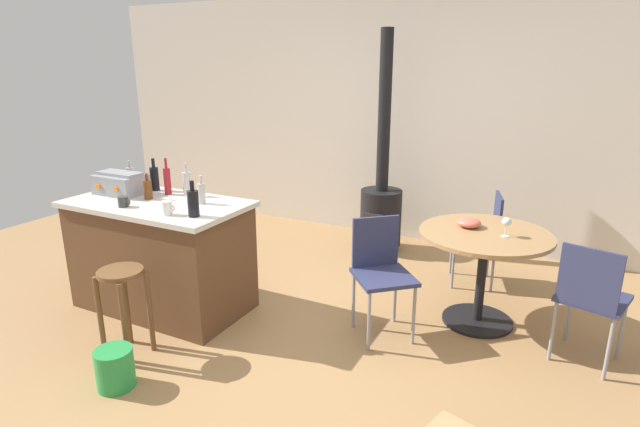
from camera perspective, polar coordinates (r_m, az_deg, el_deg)
The scene contains 22 objects.
ground_plane at distance 3.86m, azimuth -3.53°, elevation -13.74°, with size 8.80×8.80×0.00m, color #A37A4C.
back_wall at distance 5.76m, azimuth 9.72°, elevation 10.45°, with size 8.00×0.10×2.70m, color beige.
kitchen_island at distance 4.31m, azimuth -17.52°, elevation -4.48°, with size 1.44×0.78×0.91m.
wooden_stool at distance 3.69m, azimuth -21.41°, elevation -8.62°, with size 0.30×0.30×0.63m.
dining_table at distance 4.01m, azimuth 18.03°, elevation -4.40°, with size 0.98×0.98×0.74m.
folding_chair_near at distance 3.73m, azimuth 6.88°, elevation -6.09°, with size 0.56×0.56×0.87m.
folding_chair_far at distance 3.75m, azimuth 28.34°, elevation -8.11°, with size 0.49×0.49×0.86m.
folding_chair_left at distance 4.76m, azimuth 17.89°, elevation -2.00°, with size 0.49×0.49×0.85m.
wood_stove at distance 5.40m, azimuth 6.95°, elevation 1.40°, with size 0.44×0.45×2.29m.
toolbox at distance 4.50m, azimuth -21.64°, elevation 3.19°, with size 0.40×0.28×0.18m.
bottle_0 at distance 3.67m, azimuth -14.17°, elevation 1.19°, with size 0.08×0.08×0.26m.
bottle_1 at distance 4.34m, azimuth -16.92°, elevation 3.60°, with size 0.06×0.06×0.31m.
bottle_2 at distance 4.52m, azimuth -18.23°, elevation 3.83°, with size 0.07×0.07×0.28m.
bottle_3 at distance 4.75m, azimuth -20.69°, elevation 3.97°, with size 0.06×0.06×0.23m.
bottle_4 at distance 3.99m, azimuth -13.28°, elevation 2.29°, with size 0.06×0.06×0.22m.
bottle_5 at distance 4.25m, azimuth -18.93°, elevation 2.62°, with size 0.07×0.07×0.21m.
bottle_6 at distance 4.26m, azimuth -14.85°, elevation 3.34°, with size 0.07×0.07×0.27m.
cup_0 at distance 4.09m, azimuth -21.38°, elevation 1.26°, with size 0.11×0.08×0.08m.
cup_1 at distance 3.77m, azimuth -16.92°, elevation 0.60°, with size 0.11×0.08×0.10m.
wine_glass at distance 3.87m, azimuth 20.38°, elevation -0.97°, with size 0.07×0.07×0.14m.
serving_bowl at distance 4.03m, azimuth 16.53°, elevation -1.00°, with size 0.18×0.18×0.07m, color #DB6651.
plastic_bucket at distance 3.52m, azimuth -22.21°, elevation -15.92°, with size 0.23×0.23×0.26m, color green.
Camera 1 is at (1.72, -2.85, 1.96)m, focal length 28.25 mm.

